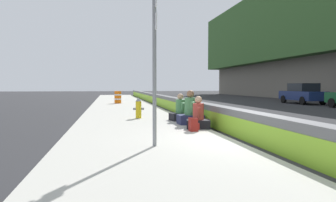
{
  "coord_description": "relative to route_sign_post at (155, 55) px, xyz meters",
  "views": [
    {
      "loc": [
        -7.59,
        3.6,
        1.52
      ],
      "look_at": [
        6.69,
        0.95,
        0.81
      ],
      "focal_mm": 34.12,
      "sensor_mm": 36.0,
      "label": 1
    }
  ],
  "objects": [
    {
      "name": "parked_car_fourth",
      "position": [
        16.79,
        -14.78,
        -1.35
      ],
      "size": [
        4.53,
        2.01,
        1.71
      ],
      "color": "navy",
      "rests_on": "ground_plane"
    },
    {
      "name": "jersey_barrier",
      "position": [
        0.44,
        -2.58,
        -1.79
      ],
      "size": [
        76.0,
        0.45,
        0.85
      ],
      "color": "slate",
      "rests_on": "ground_plane"
    },
    {
      "name": "backpack",
      "position": [
        2.16,
        -1.5,
        -1.88
      ],
      "size": [
        0.32,
        0.28,
        0.4
      ],
      "color": "maroon",
      "rests_on": "sidewalk_strip"
    },
    {
      "name": "seated_person_middle",
      "position": [
        3.92,
        -1.85,
        -1.69
      ],
      "size": [
        0.78,
        0.87,
        1.22
      ],
      "color": "#23284C",
      "rests_on": "sidewalk_strip"
    },
    {
      "name": "construction_barrel",
      "position": [
        17.84,
        0.35,
        -1.59
      ],
      "size": [
        0.54,
        0.54,
        0.95
      ],
      "color": "orange",
      "rests_on": "sidewalk_strip"
    },
    {
      "name": "fire_hydrant",
      "position": [
        6.26,
        -0.2,
        -1.62
      ],
      "size": [
        0.26,
        0.46,
        0.88
      ],
      "color": "gold",
      "rests_on": "sidewalk_strip"
    },
    {
      "name": "ground_plane",
      "position": [
        0.44,
        -2.58,
        -2.21
      ],
      "size": [
        160.0,
        160.0,
        0.0
      ],
      "primitive_type": "plane",
      "color": "#2B2B2D",
      "rests_on": "ground"
    },
    {
      "name": "sidewalk_strip",
      "position": [
        0.44,
        0.07,
        -2.14
      ],
      "size": [
        80.0,
        4.4,
        0.14
      ],
      "primitive_type": "cube",
      "color": "#B5B2A8",
      "rests_on": "ground_plane"
    },
    {
      "name": "seated_person_foreground",
      "position": [
        2.75,
        -1.81,
        -1.75
      ],
      "size": [
        0.8,
        0.88,
        1.04
      ],
      "color": "black",
      "rests_on": "sidewalk_strip"
    },
    {
      "name": "seated_person_rear",
      "position": [
        5.11,
        -1.75,
        -1.74
      ],
      "size": [
        0.75,
        0.85,
        1.07
      ],
      "color": "black",
      "rests_on": "sidewalk_strip"
    },
    {
      "name": "route_sign_post",
      "position": [
        0.0,
        0.0,
        0.0
      ],
      "size": [
        0.44,
        0.09,
        3.6
      ],
      "color": "gray",
      "rests_on": "sidewalk_strip"
    }
  ]
}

